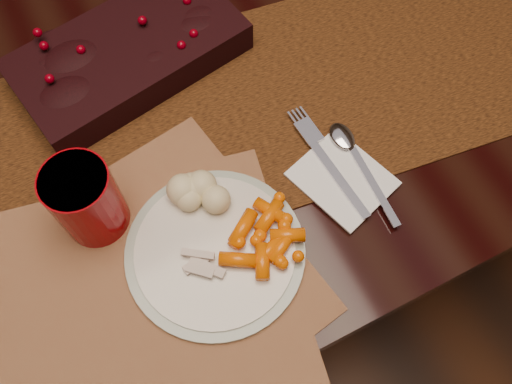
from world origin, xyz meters
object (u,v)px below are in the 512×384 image
placemat_main (109,310)px  baby_carrots (255,237)px  dining_table (189,172)px  red_cup (86,200)px  mashed_potatoes (196,190)px  turkey_shreds (193,262)px  centerpiece (128,51)px  dinner_plate (215,251)px  napkin (342,179)px

placemat_main → baby_carrots: (0.21, -0.00, 0.03)m
dining_table → red_cup: red_cup is taller
mashed_potatoes → turkey_shreds: (-0.04, -0.09, -0.01)m
dining_table → placemat_main: placemat_main is taller
red_cup → turkey_shreds: bearing=-53.8°
centerpiece → red_cup: 0.27m
dining_table → turkey_shreds: turkey_shreds is taller
placemat_main → mashed_potatoes: (0.17, 0.09, 0.04)m
red_cup → dinner_plate: bearing=-43.8°
dinner_plate → red_cup: (-0.12, 0.12, 0.05)m
mashed_potatoes → centerpiece: bearing=89.1°
turkey_shreds → centerpiece: bearing=82.3°
red_cup → placemat_main: bearing=-104.0°
centerpiece → dinner_plate: bearing=-92.4°
dining_table → napkin: bearing=-63.7°
placemat_main → turkey_shreds: size_ratio=6.72×
mashed_potatoes → napkin: bearing=-17.0°
dining_table → centerpiece: 0.42m
baby_carrots → placemat_main: bearing=179.0°
baby_carrots → red_cup: red_cup is taller
baby_carrots → napkin: size_ratio=0.79×
placemat_main → turkey_shreds: bearing=-8.4°
turkey_shreds → napkin: (0.24, 0.02, -0.02)m
dining_table → mashed_potatoes: (-0.05, -0.25, 0.42)m
dining_table → napkin: 0.51m
dinner_plate → baby_carrots: 0.06m
baby_carrots → red_cup: bearing=143.7°
mashed_potatoes → turkey_shreds: bearing=-117.0°
dinner_plate → baby_carrots: size_ratio=2.38×
napkin → red_cup: size_ratio=1.06×
placemat_main → napkin: napkin is taller
napkin → baby_carrots: bearing=173.6°
centerpiece → napkin: size_ratio=2.72×
placemat_main → baby_carrots: bearing=-10.7°
turkey_shreds → dining_table: bearing=74.8°
mashed_potatoes → red_cup: 0.14m
napkin → red_cup: (-0.33, 0.10, 0.06)m
baby_carrots → napkin: baby_carrots is taller
dining_table → baby_carrots: size_ratio=17.63×
dinner_plate → centerpiece: bearing=87.6°
centerpiece → baby_carrots: size_ratio=3.43×
dinner_plate → napkin: size_ratio=1.89×
dining_table → mashed_potatoes: size_ratio=21.74×
mashed_potatoes → red_cup: bearing=163.7°
mashed_potatoes → red_cup: size_ratio=0.68×
mashed_potatoes → red_cup: red_cup is taller
placemat_main → dinner_plate: bearing=-6.7°
placemat_main → napkin: (0.37, 0.03, 0.00)m
baby_carrots → centerpiece: bearing=96.3°
centerpiece → turkey_shreds: bearing=-97.7°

